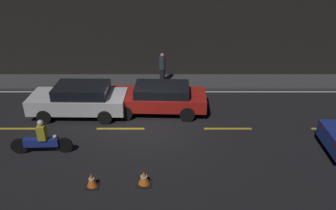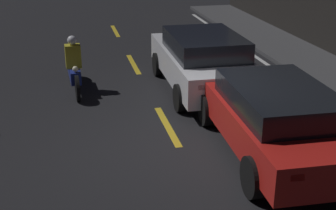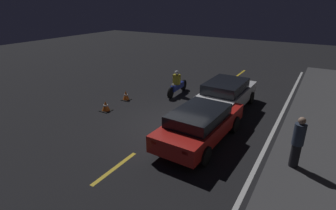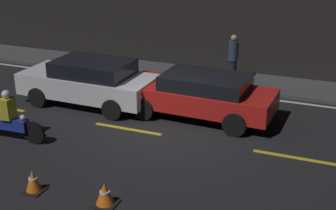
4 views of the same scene
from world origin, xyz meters
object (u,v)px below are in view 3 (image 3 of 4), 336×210
at_px(taxi_red, 200,123).
at_px(motorcycle, 177,85).
at_px(traffic_cone_near, 126,96).
at_px(sedan_white, 226,94).
at_px(traffic_cone_mid, 106,106).
at_px(pedestrian, 298,142).

relative_size(taxi_red, motorcycle, 1.98).
bearing_deg(traffic_cone_near, taxi_red, 68.96).
bearing_deg(traffic_cone_near, sedan_white, 107.18).
xyz_separation_m(taxi_red, traffic_cone_mid, (-0.34, -5.03, -0.49)).
xyz_separation_m(taxi_red, pedestrian, (0.13, 3.22, 0.24)).
height_order(traffic_cone_near, traffic_cone_mid, traffic_cone_near).
bearing_deg(traffic_cone_near, motorcycle, 139.70).
bearing_deg(motorcycle, traffic_cone_near, -42.86).
bearing_deg(taxi_red, pedestrian, -90.29).
distance_m(sedan_white, traffic_cone_near, 5.16).
distance_m(traffic_cone_near, traffic_cone_mid, 1.65).
xyz_separation_m(traffic_cone_near, pedestrian, (2.12, 8.38, 0.72)).
distance_m(taxi_red, traffic_cone_near, 5.55).
height_order(sedan_white, taxi_red, sedan_white).
distance_m(sedan_white, motorcycle, 3.12).
height_order(motorcycle, traffic_cone_mid, motorcycle).
height_order(taxi_red, motorcycle, motorcycle).
distance_m(taxi_red, pedestrian, 3.24).
relative_size(sedan_white, motorcycle, 1.89).
relative_size(taxi_red, pedestrian, 2.68).
bearing_deg(motorcycle, sedan_white, 74.69).
relative_size(motorcycle, traffic_cone_mid, 4.57).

